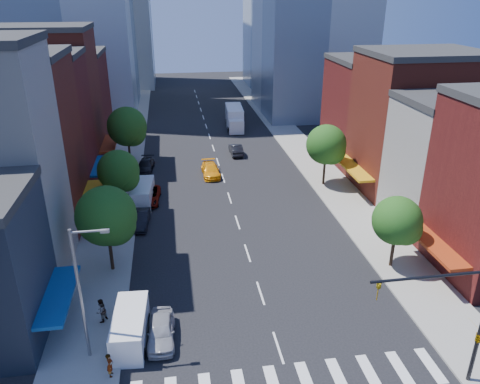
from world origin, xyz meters
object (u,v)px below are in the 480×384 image
object	(u,v)px
parked_car_second	(141,219)
traffic_car_far	(237,109)
cargo_van_near	(130,329)
traffic_car_oncoming	(236,149)
pedestrian_far	(101,311)
cargo_van_far	(142,195)
box_truck	(235,118)
parked_car_third	(149,196)
pedestrian_near	(110,365)
parked_car_rear	(146,165)
parked_car_front	(161,330)
taxi	(211,170)

from	to	relation	value
parked_car_second	traffic_car_far	xyz separation A→B (m)	(15.90, 43.03, 0.12)
cargo_van_near	traffic_car_oncoming	distance (m)	38.76
pedestrian_far	cargo_van_far	bearing A→B (deg)	-151.95
traffic_car_oncoming	box_truck	distance (m)	13.77
parked_car_third	pedestrian_near	distance (m)	25.34
traffic_car_oncoming	pedestrian_far	size ratio (longest dim) A/B	2.52
parked_car_second	parked_car_rear	world-z (taller)	parked_car_second
parked_car_second	parked_car_rear	distance (m)	15.43
parked_car_front	parked_car_third	distance (m)	22.46
parked_car_front	traffic_car_far	distance (m)	61.41
box_truck	pedestrian_near	distance (m)	55.39
cargo_van_far	traffic_car_far	size ratio (longest dim) A/B	1.16
box_truck	pedestrian_far	bearing A→B (deg)	-105.05
box_truck	parked_car_rear	bearing A→B (deg)	-124.25
parked_car_third	pedestrian_far	world-z (taller)	pedestrian_far
cargo_van_far	taxi	distance (m)	10.95
pedestrian_far	parked_car_second	bearing A→B (deg)	-154.10
parked_car_rear	traffic_car_far	world-z (taller)	traffic_car_far
taxi	parked_car_rear	bearing A→B (deg)	158.06
parked_car_front	box_truck	bearing A→B (deg)	78.15
pedestrian_far	cargo_van_near	bearing A→B (deg)	76.52
traffic_car_oncoming	pedestrian_far	world-z (taller)	pedestrian_far
parked_car_rear	box_truck	xyz separation A→B (m)	(14.14, 18.18, 0.94)
cargo_van_far	box_truck	size ratio (longest dim) A/B	0.65
cargo_van_near	box_truck	bearing A→B (deg)	77.54
pedestrian_near	pedestrian_far	distance (m)	5.33
taxi	pedestrian_near	distance (m)	33.34
parked_car_front	pedestrian_far	world-z (taller)	pedestrian_far
parked_car_front	pedestrian_near	world-z (taller)	pedestrian_near
cargo_van_near	traffic_car_far	distance (m)	61.86
parked_car_front	cargo_van_far	size ratio (longest dim) A/B	0.79
cargo_van_far	pedestrian_near	xyz separation A→B (m)	(-0.99, -24.69, -0.20)
parked_car_third	parked_car_rear	xyz separation A→B (m)	(-0.63, 9.80, -0.01)
cargo_van_near	box_truck	xyz separation A→B (m)	(14.12, 50.37, 0.55)
pedestrian_near	traffic_car_oncoming	bearing A→B (deg)	-19.52
cargo_van_near	pedestrian_near	world-z (taller)	cargo_van_near
parked_car_second	taxi	world-z (taller)	taxi
traffic_car_far	pedestrian_far	size ratio (longest dim) A/B	2.74
parked_car_third	pedestrian_near	xyz separation A→B (m)	(-1.63, -25.29, 0.25)
taxi	traffic_car_oncoming	xyz separation A→B (m)	(4.31, 7.56, 0.00)
traffic_car_far	pedestrian_far	xyz separation A→B (m)	(-18.00, -57.47, 0.21)
parked_car_front	parked_car_third	size ratio (longest dim) A/B	0.87
parked_car_rear	pedestrian_far	size ratio (longest dim) A/B	2.69
parked_car_second	cargo_van_near	world-z (taller)	cargo_van_near
parked_car_second	parked_car_third	size ratio (longest dim) A/B	0.85
traffic_car_far	cargo_van_near	bearing A→B (deg)	72.14
cargo_van_far	pedestrian_near	world-z (taller)	cargo_van_far
parked_car_front	parked_car_second	distance (m)	16.90
parked_car_front	traffic_car_oncoming	size ratio (longest dim) A/B	0.99
parked_car_second	cargo_van_near	distance (m)	16.76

